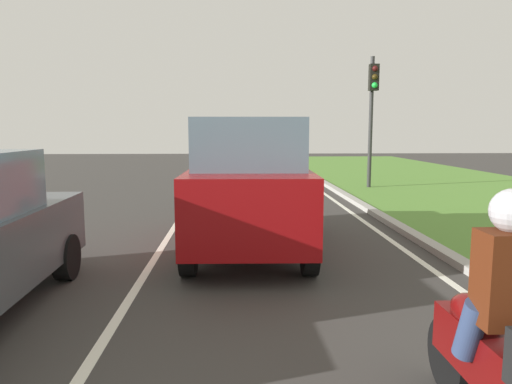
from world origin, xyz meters
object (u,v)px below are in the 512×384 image
object	(u,v)px
car_suv_ahead	(249,184)
rider_person	(508,276)
motorcycle	(506,373)
traffic_light_near_right	(372,101)

from	to	relation	value
car_suv_ahead	rider_person	world-z (taller)	car_suv_ahead
car_suv_ahead	motorcycle	xyz separation A→B (m)	(1.46, -5.37, -0.60)
car_suv_ahead	traffic_light_near_right	distance (m)	9.74
motorcycle	rider_person	world-z (taller)	rider_person
car_suv_ahead	traffic_light_near_right	xyz separation A→B (m)	(4.59, 8.36, 1.96)
car_suv_ahead	rider_person	size ratio (longest dim) A/B	3.91
car_suv_ahead	motorcycle	world-z (taller)	car_suv_ahead
motorcycle	traffic_light_near_right	xyz separation A→B (m)	(3.13, 13.73, 2.56)
car_suv_ahead	rider_person	xyz separation A→B (m)	(1.46, -5.32, 0.02)
car_suv_ahead	rider_person	bearing A→B (deg)	-73.06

